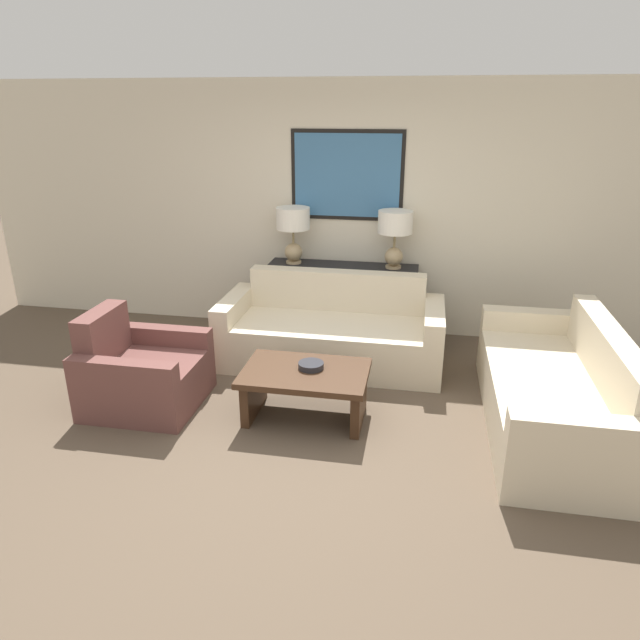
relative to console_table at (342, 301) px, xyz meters
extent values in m
plane|color=brown|center=(0.00, -2.27, -0.40)|extent=(20.00, 20.00, 0.00)
cube|color=beige|center=(0.00, 0.27, 0.93)|extent=(8.40, 0.10, 2.65)
cube|color=black|center=(0.00, 0.22, 1.30)|extent=(1.18, 0.01, 0.92)
cube|color=teal|center=(0.00, 0.21, 1.30)|extent=(1.10, 0.02, 0.84)
cube|color=black|center=(0.00, 0.00, 0.00)|extent=(1.59, 0.38, 0.79)
cylinder|color=tan|center=(-0.53, 0.00, 0.41)|extent=(0.16, 0.16, 0.02)
sphere|color=tan|center=(-0.53, 0.00, 0.52)|extent=(0.19, 0.19, 0.19)
cylinder|color=#8C7A51|center=(-0.53, 0.00, 0.69)|extent=(0.02, 0.02, 0.15)
cylinder|color=white|center=(-0.53, 0.00, 0.88)|extent=(0.35, 0.35, 0.23)
cylinder|color=tan|center=(0.53, 0.00, 0.41)|extent=(0.16, 0.16, 0.02)
sphere|color=tan|center=(0.53, 0.00, 0.52)|extent=(0.19, 0.19, 0.19)
cylinder|color=#8C7A51|center=(0.53, 0.00, 0.69)|extent=(0.02, 0.02, 0.15)
cylinder|color=white|center=(0.53, 0.00, 0.88)|extent=(0.35, 0.35, 0.23)
cube|color=beige|center=(0.00, -0.83, -0.18)|extent=(1.77, 0.74, 0.44)
cube|color=beige|center=(0.00, -0.37, 0.02)|extent=(1.77, 0.18, 0.83)
cube|color=beige|center=(-0.97, -0.74, -0.08)|extent=(0.18, 0.92, 0.63)
cube|color=beige|center=(0.97, -0.74, -0.08)|extent=(0.18, 0.92, 0.63)
cube|color=beige|center=(1.78, -1.59, -0.18)|extent=(0.74, 1.77, 0.44)
cube|color=beige|center=(2.24, -1.59, 0.02)|extent=(0.18, 1.77, 0.83)
cube|color=beige|center=(1.87, -0.62, -0.08)|extent=(0.92, 0.18, 0.63)
cube|color=beige|center=(1.87, -2.56, -0.08)|extent=(0.92, 0.18, 0.63)
cube|color=#3D2616|center=(-0.03, -1.80, 0.00)|extent=(1.00, 0.67, 0.05)
cube|color=#3D2616|center=(-0.46, -1.80, -0.21)|extent=(0.07, 0.54, 0.37)
cube|color=#3D2616|center=(0.41, -1.80, -0.21)|extent=(0.07, 0.54, 0.37)
cylinder|color=#232328|center=(0.01, -1.76, 0.05)|extent=(0.20, 0.20, 0.05)
cube|color=brown|center=(-1.30, -1.82, -0.20)|extent=(0.71, 0.59, 0.40)
cube|color=brown|center=(-1.75, -1.82, 0.01)|extent=(0.18, 0.59, 0.82)
cube|color=brown|center=(-1.39, -2.19, -0.12)|extent=(0.89, 0.14, 0.56)
cube|color=brown|center=(-1.39, -1.46, -0.12)|extent=(0.89, 0.14, 0.56)
camera|label=1|loc=(0.83, -5.79, 2.01)|focal=32.00mm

